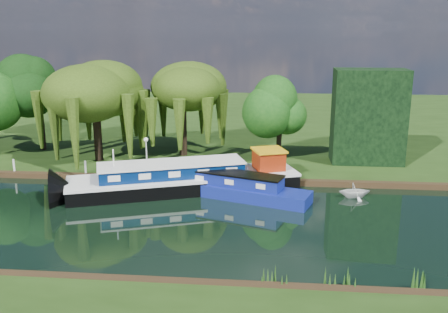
# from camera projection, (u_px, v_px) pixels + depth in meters

# --- Properties ---
(ground) EXTENTS (120.00, 120.00, 0.00)m
(ground) POSITION_uv_depth(u_px,v_px,m) (100.00, 219.00, 31.74)
(ground) COLOR black
(far_bank) EXTENTS (120.00, 52.00, 0.45)m
(far_bank) POSITION_uv_depth(u_px,v_px,m) (187.00, 119.00, 64.44)
(far_bank) COLOR black
(far_bank) RESTS_ON ground
(dutch_barge) EXTENTS (17.34, 9.31, 3.59)m
(dutch_barge) POSITION_uv_depth(u_px,v_px,m) (187.00, 178.00, 37.14)
(dutch_barge) COLOR black
(dutch_barge) RESTS_ON ground
(narrowboat) EXTENTS (13.36, 6.49, 1.95)m
(narrowboat) POSITION_uv_depth(u_px,v_px,m) (219.00, 185.00, 36.19)
(narrowboat) COLOR navy
(narrowboat) RESTS_ON ground
(white_cruiser) EXTENTS (2.51, 2.25, 1.18)m
(white_cruiser) POSITION_uv_depth(u_px,v_px,m) (354.00, 197.00, 35.73)
(white_cruiser) COLOR silver
(white_cruiser) RESTS_ON ground
(willow_left) EXTENTS (6.78, 6.78, 8.13)m
(willow_left) POSITION_uv_depth(u_px,v_px,m) (95.00, 93.00, 42.50)
(willow_left) COLOR black
(willow_left) RESTS_ON far_bank
(willow_right) EXTENTS (6.19, 6.19, 7.53)m
(willow_right) POSITION_uv_depth(u_px,v_px,m) (182.00, 95.00, 44.39)
(willow_right) COLOR black
(willow_right) RESTS_ON far_bank
(tree_far_mid) EXTENTS (5.01, 5.01, 8.19)m
(tree_far_mid) POSITION_uv_depth(u_px,v_px,m) (38.00, 90.00, 46.49)
(tree_far_mid) COLOR black
(tree_far_mid) RESTS_ON far_bank
(tree_far_right) EXTENTS (3.90, 3.90, 6.38)m
(tree_far_right) POSITION_uv_depth(u_px,v_px,m) (280.00, 111.00, 42.73)
(tree_far_right) COLOR black
(tree_far_right) RESTS_ON far_bank
(conifer_hedge) EXTENTS (6.00, 3.00, 8.00)m
(conifer_hedge) POSITION_uv_depth(u_px,v_px,m) (369.00, 117.00, 42.38)
(conifer_hedge) COLOR black
(conifer_hedge) RESTS_ON far_bank
(lamppost) EXTENTS (0.36, 0.36, 2.56)m
(lamppost) POSITION_uv_depth(u_px,v_px,m) (146.00, 144.00, 41.20)
(lamppost) COLOR silver
(lamppost) RESTS_ON far_bank
(mooring_posts) EXTENTS (19.16, 0.16, 1.00)m
(mooring_posts) POSITION_uv_depth(u_px,v_px,m) (128.00, 168.00, 39.64)
(mooring_posts) COLOR silver
(mooring_posts) RESTS_ON far_bank
(reeds_near) EXTENTS (33.70, 1.50, 1.10)m
(reeds_near) POSITION_uv_depth(u_px,v_px,m) (186.00, 272.00, 23.68)
(reeds_near) COLOR #164312
(reeds_near) RESTS_ON ground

